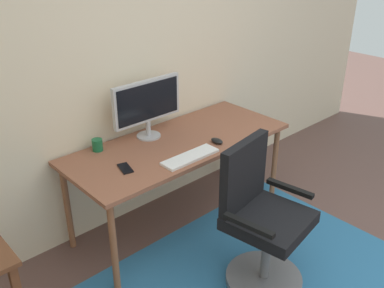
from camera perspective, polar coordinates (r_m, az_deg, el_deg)
name	(u,v)px	position (r m, az deg, el deg)	size (l,w,h in m)	color
wall_back	(145,50)	(3.33, -6.19, 12.16)	(6.00, 0.10, 2.60)	beige
area_rug	(252,273)	(3.11, 7.86, -16.47)	(2.00, 1.41, 0.01)	teal
desk	(179,148)	(3.22, -1.68, -0.57)	(1.71, 0.71, 0.71)	brown
monitor	(147,103)	(3.18, -5.90, 5.33)	(0.57, 0.18, 0.44)	#B2B2B7
keyboard	(190,157)	(2.95, -0.23, -1.71)	(0.43, 0.13, 0.02)	white
computer_mouse	(217,141)	(3.16, 3.29, 0.42)	(0.06, 0.10, 0.03)	black
coffee_cup	(97,145)	(3.11, -12.32, -0.12)	(0.08, 0.08, 0.09)	#185E36
cell_phone	(125,168)	(2.85, -8.76, -3.16)	(0.07, 0.14, 0.01)	black
office_chair	(261,227)	(2.82, 9.02, -10.69)	(0.59, 0.53, 0.98)	slate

